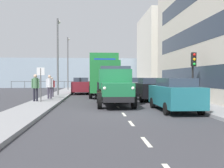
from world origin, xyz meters
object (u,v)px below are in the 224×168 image
at_px(lorry_cargo_green, 103,74).
at_px(car_maroon_oppositeside_0, 81,85).
at_px(car_black_kerbside_1, 150,89).
at_px(pedestrian_by_lamp, 35,85).
at_px(truck_vintage_green, 115,87).
at_px(street_sign, 41,78).
at_px(car_teal_kerbside_near, 175,94).
at_px(pedestrian_with_bag, 50,85).
at_px(car_grey_kerbside_2, 137,86).
at_px(pedestrian_couple_b, 52,85).
at_px(lamp_post_far, 68,59).
at_px(lamp_post_promenade, 58,50).
at_px(traffic_light_near, 193,66).

distance_m(lorry_cargo_green, car_maroon_oppositeside_0, 4.17).
bearing_deg(car_black_kerbside_1, pedestrian_by_lamp, 9.88).
bearing_deg(truck_vintage_green, street_sign, -17.12).
distance_m(car_teal_kerbside_near, pedestrian_with_bag, 9.96).
distance_m(car_grey_kerbside_2, car_maroon_oppositeside_0, 6.03).
bearing_deg(lorry_cargo_green, pedestrian_couple_b, 28.93).
bearing_deg(pedestrian_with_bag, car_maroon_oppositeside_0, -104.68).
height_order(car_teal_kerbside_near, pedestrian_couple_b, pedestrian_couple_b).
bearing_deg(car_teal_kerbside_near, pedestrian_with_bag, -41.19).
relative_size(lorry_cargo_green, street_sign, 3.65).
xyz_separation_m(truck_vintage_green, car_grey_kerbside_2, (-2.88, -9.14, -0.28)).
bearing_deg(street_sign, car_grey_kerbside_2, -134.82).
xyz_separation_m(pedestrian_by_lamp, pedestrian_with_bag, (-0.59, -2.02, -0.02)).
height_order(truck_vintage_green, lamp_post_far, lamp_post_far).
bearing_deg(lamp_post_promenade, pedestrian_couple_b, 84.48).
xyz_separation_m(car_maroon_oppositeside_0, lamp_post_promenade, (1.94, 3.51, 3.35)).
relative_size(pedestrian_couple_b, traffic_light_near, 0.50).
height_order(car_black_kerbside_1, car_grey_kerbside_2, same).
relative_size(truck_vintage_green, car_maroon_oppositeside_0, 1.35).
height_order(car_maroon_oppositeside_0, lamp_post_promenade, lamp_post_promenade).
distance_m(car_black_kerbside_1, pedestrian_couple_b, 8.05).
distance_m(car_teal_kerbside_near, pedestrian_by_lamp, 9.28).
xyz_separation_m(traffic_light_near, lamp_post_far, (9.75, -17.72, 1.70)).
height_order(car_teal_kerbside_near, car_grey_kerbside_2, same).
xyz_separation_m(car_maroon_oppositeside_0, traffic_light_near, (-7.71, 11.11, 1.58)).
bearing_deg(street_sign, truck_vintage_green, 162.88).
height_order(car_maroon_oppositeside_0, traffic_light_near, traffic_light_near).
height_order(car_black_kerbside_1, pedestrian_couple_b, pedestrian_couple_b).
distance_m(car_grey_kerbside_2, pedestrian_by_lamp, 10.80).
distance_m(truck_vintage_green, car_teal_kerbside_near, 3.87).
height_order(car_teal_kerbside_near, car_maroon_oppositeside_0, same).
distance_m(car_black_kerbside_1, car_maroon_oppositeside_0, 9.90).
xyz_separation_m(traffic_light_near, lamp_post_promenade, (9.64, -7.60, 1.77)).
xyz_separation_m(lorry_cargo_green, traffic_light_near, (-5.49, 7.79, 0.40)).
distance_m(truck_vintage_green, car_black_kerbside_1, 4.46).
bearing_deg(pedestrian_couple_b, car_teal_kerbside_near, 132.14).
bearing_deg(traffic_light_near, street_sign, -5.47).
distance_m(car_teal_kerbside_near, lamp_post_promenade, 13.43).
distance_m(car_black_kerbside_1, street_sign, 7.91).
bearing_deg(lorry_cargo_green, pedestrian_with_bag, 45.61).
relative_size(car_maroon_oppositeside_0, street_sign, 1.85).
distance_m(lorry_cargo_green, car_grey_kerbside_2, 3.58).
bearing_deg(traffic_light_near, truck_vintage_green, 5.80).
relative_size(lorry_cargo_green, car_grey_kerbside_2, 2.07).
bearing_deg(street_sign, lorry_cargo_green, -122.44).
relative_size(car_black_kerbside_1, traffic_light_near, 1.24).
xyz_separation_m(car_teal_kerbside_near, car_black_kerbside_1, (-0.00, -5.95, -0.00)).
bearing_deg(lamp_post_far, traffic_light_near, 118.82).
distance_m(truck_vintage_green, car_maroon_oppositeside_0, 11.92).
height_order(truck_vintage_green, car_black_kerbside_1, truck_vintage_green).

